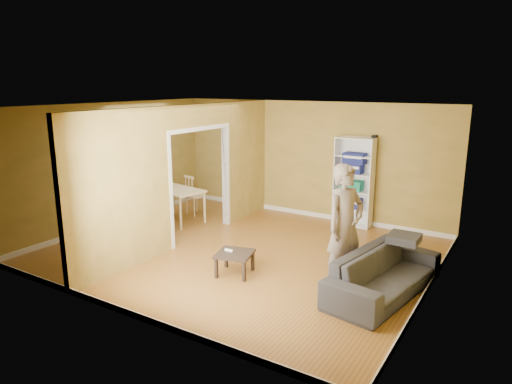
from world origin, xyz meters
TOP-DOWN VIEW (x-y plane):
  - room_shell at (0.00, 0.00)m, footprint 6.50×6.50m
  - partition at (-1.20, 0.00)m, footprint 0.22×5.50m
  - wall_speaker at (1.50, 2.69)m, footprint 0.10×0.10m
  - sofa at (2.70, -0.32)m, footprint 2.30×1.29m
  - person at (2.07, -0.32)m, footprint 0.98×0.89m
  - bookshelf at (1.16, 2.60)m, footprint 0.80×0.35m
  - paper_box_navy_a at (1.14, 2.56)m, footprint 0.40×0.26m
  - paper_box_teal at (1.13, 2.56)m, footprint 0.42×0.27m
  - paper_box_navy_b at (1.13, 2.56)m, footprint 0.39×0.26m
  - paper_box_navy_c at (1.15, 2.56)m, footprint 0.44×0.29m
  - coffee_table at (0.47, -0.88)m, footprint 0.55×0.55m
  - game_controller at (0.36, -0.87)m, footprint 0.14×0.04m
  - dining_table at (-2.24, 0.82)m, footprint 1.16×0.77m
  - chair_left at (-2.93, 0.84)m, footprint 0.54×0.54m
  - chair_near at (-2.26, 0.19)m, footprint 0.47×0.47m
  - chair_far at (-2.25, 1.48)m, footprint 0.52×0.52m

SIDE VIEW (x-z plane):
  - coffee_table at x=0.47m, z-range 0.13..0.49m
  - game_controller at x=0.36m, z-range 0.37..0.39m
  - sofa at x=2.70m, z-range 0.00..0.83m
  - chair_left at x=-2.93m, z-range 0.00..0.88m
  - chair_near at x=-2.26m, z-range 0.00..0.93m
  - chair_far at x=-2.25m, z-range 0.00..0.94m
  - paper_box_navy_a at x=1.14m, z-range 0.40..0.61m
  - dining_table at x=-2.24m, z-range 0.28..1.01m
  - paper_box_teal at x=1.13m, z-range 0.77..0.99m
  - bookshelf at x=1.16m, z-range 0.00..1.90m
  - person at x=2.07m, z-range 0.00..2.18m
  - paper_box_navy_b at x=1.13m, z-range 1.15..1.35m
  - room_shell at x=0.00m, z-range -1.95..4.55m
  - partition at x=-1.20m, z-range 0.00..2.60m
  - paper_box_navy_c at x=1.15m, z-range 1.37..1.60m
  - wall_speaker at x=1.50m, z-range 1.85..1.95m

